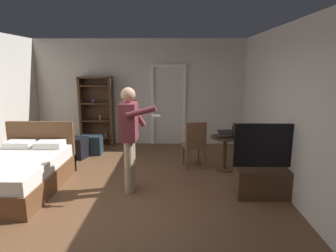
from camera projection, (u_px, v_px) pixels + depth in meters
The scene contains 14 objects.
ground_plane at pixel (117, 198), 4.65m from camera, with size 7.29×7.29×0.00m, color brown.
wall_back at pixel (140, 93), 7.66m from camera, with size 5.74×0.12×2.77m, color beige.
wall_right at pixel (301, 114), 4.30m from camera, with size 0.12×6.87×2.77m, color beige.
doorway_frame at pixel (168, 99), 7.60m from camera, with size 0.93×0.08×2.13m.
bed at pixel (19, 172), 4.92m from camera, with size 1.32×2.00×1.02m.
bookshelf at pixel (97, 109), 7.55m from camera, with size 0.86×0.32×1.82m.
tv_flatscreen at pixel (270, 176), 4.62m from camera, with size 1.20×0.40×1.22m.
side_table at pixel (225, 148), 5.80m from camera, with size 0.59×0.59×0.70m.
laptop at pixel (225, 135), 5.70m from camera, with size 0.37×0.38×0.15m.
bottle_on_table at pixel (233, 131), 5.64m from camera, with size 0.06×0.06×0.30m.
wooden_chair at pixel (195, 143), 5.86m from camera, with size 0.51×0.51×0.99m.
person_blue_shirt at pixel (130, 132), 4.75m from camera, with size 0.66×0.55×1.75m.
suitcase_dark at pixel (91, 145), 6.90m from camera, with size 0.50×0.31×0.45m, color #1E2D38.
suitcase_small at pixel (76, 148), 6.64m from camera, with size 0.49×0.38×0.47m, color black.
Camera 1 is at (0.91, -4.29, 2.09)m, focal length 30.80 mm.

